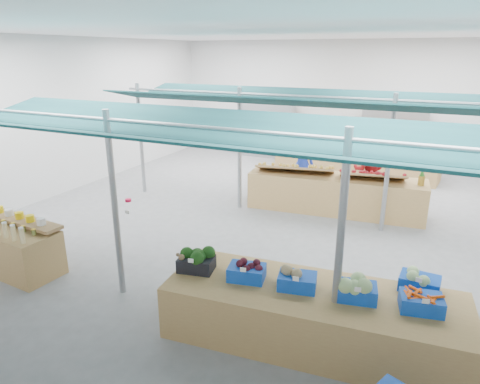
# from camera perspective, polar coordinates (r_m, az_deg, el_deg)

# --- Properties ---
(floor) EXTENTS (13.00, 13.00, 0.00)m
(floor) POSITION_cam_1_polar(r_m,az_deg,el_deg) (10.17, 3.82, -3.71)
(floor) COLOR slate
(floor) RESTS_ON ground
(hall) EXTENTS (13.00, 13.00, 13.00)m
(hall) POSITION_cam_1_polar(r_m,az_deg,el_deg) (10.85, 7.00, 12.02)
(hall) COLOR silver
(hall) RESTS_ON ground
(pole_grid) EXTENTS (10.00, 4.60, 3.00)m
(pole_grid) POSITION_cam_1_polar(r_m,az_deg,el_deg) (7.79, 4.44, 3.44)
(pole_grid) COLOR gray
(pole_grid) RESTS_ON floor
(awnings) EXTENTS (9.50, 7.08, 0.30)m
(awnings) POSITION_cam_1_polar(r_m,az_deg,el_deg) (7.60, 4.62, 10.52)
(awnings) COLOR #0A262C
(awnings) RESTS_ON pole_grid
(back_shelving_left) EXTENTS (2.00, 0.50, 2.00)m
(back_shelving_left) POSITION_cam_1_polar(r_m,az_deg,el_deg) (16.18, 3.56, 8.25)
(back_shelving_left) COLOR #B23F33
(back_shelving_left) RESTS_ON floor
(back_shelving_right) EXTENTS (2.00, 0.50, 2.00)m
(back_shelving_right) POSITION_cam_1_polar(r_m,az_deg,el_deg) (15.12, 19.68, 6.52)
(back_shelving_right) COLOR #B23F33
(back_shelving_right) RESTS_ON floor
(bottle_shelf) EXTENTS (1.87, 1.22, 1.09)m
(bottle_shelf) POSITION_cam_1_polar(r_m,az_deg,el_deg) (8.76, -27.79, -6.51)
(bottle_shelf) COLOR #9C7444
(bottle_shelf) RESTS_ON floor
(veg_counter) EXTENTS (4.07, 1.71, 0.77)m
(veg_counter) POSITION_cam_1_polar(r_m,az_deg,el_deg) (6.11, 9.54, -15.96)
(veg_counter) COLOR #9C7444
(veg_counter) RESTS_ON floor
(fruit_counter) EXTENTS (4.30, 1.42, 0.90)m
(fruit_counter) POSITION_cam_1_polar(r_m,az_deg,el_deg) (10.80, 12.53, -0.24)
(fruit_counter) COLOR #9C7444
(fruit_counter) RESTS_ON floor
(far_counter) EXTENTS (5.29, 1.59, 0.94)m
(far_counter) POSITION_cam_1_polar(r_m,az_deg,el_deg) (14.44, 14.92, 4.30)
(far_counter) COLOR #9C7444
(far_counter) RESTS_ON floor
(vendor_left) EXTENTS (0.65, 0.46, 1.69)m
(vendor_left) POSITION_cam_1_polar(r_m,az_deg,el_deg) (12.01, 8.31, 3.81)
(vendor_left) COLOR #1B34B1
(vendor_left) RESTS_ON floor
(vendor_right) EXTENTS (0.88, 0.72, 1.69)m
(vendor_right) POSITION_cam_1_polar(r_m,az_deg,el_deg) (11.63, 16.80, 2.75)
(vendor_right) COLOR maroon
(vendor_right) RESTS_ON floor
(crate_broccoli) EXTENTS (0.56, 0.45, 0.35)m
(crate_broccoli) POSITION_cam_1_polar(r_m,az_deg,el_deg) (6.27, -5.85, -9.03)
(crate_broccoli) COLOR black
(crate_broccoli) RESTS_ON veg_counter
(crate_beets) EXTENTS (0.56, 0.45, 0.29)m
(crate_beets) POSITION_cam_1_polar(r_m,az_deg,el_deg) (6.03, 0.90, -10.41)
(crate_beets) COLOR #1045B7
(crate_beets) RESTS_ON veg_counter
(crate_celeriac) EXTENTS (0.56, 0.45, 0.31)m
(crate_celeriac) POSITION_cam_1_polar(r_m,az_deg,el_deg) (5.86, 7.66, -11.35)
(crate_celeriac) COLOR #1045B7
(crate_celeriac) RESTS_ON veg_counter
(crate_cabbage) EXTENTS (0.56, 0.45, 0.35)m
(crate_cabbage) POSITION_cam_1_polar(r_m,az_deg,el_deg) (5.78, 15.31, -12.20)
(crate_cabbage) COLOR #1045B7
(crate_cabbage) RESTS_ON veg_counter
(crate_carrots) EXTENTS (0.56, 0.45, 0.29)m
(crate_carrots) POSITION_cam_1_polar(r_m,az_deg,el_deg) (5.82, 23.02, -13.37)
(crate_carrots) COLOR #1045B7
(crate_carrots) RESTS_ON veg_counter
(sparrow) EXTENTS (0.12, 0.09, 0.11)m
(sparrow) POSITION_cam_1_polar(r_m,az_deg,el_deg) (6.20, -7.89, -8.55)
(sparrow) COLOR brown
(sparrow) RESTS_ON crate_broccoli
(pole_ribbon) EXTENTS (0.12, 0.12, 0.28)m
(pole_ribbon) POSITION_cam_1_polar(r_m,az_deg,el_deg) (8.40, -14.70, -1.22)
(pole_ribbon) COLOR red
(pole_ribbon) RESTS_ON pole_grid
(apple_heap_yellow) EXTENTS (2.00, 1.06, 0.27)m
(apple_heap_yellow) POSITION_cam_1_polar(r_m,az_deg,el_deg) (10.69, 7.34, 3.32)
(apple_heap_yellow) COLOR #997247
(apple_heap_yellow) RESTS_ON fruit_counter
(apple_heap_red) EXTENTS (1.61, 0.98, 0.27)m
(apple_heap_red) POSITION_cam_1_polar(r_m,az_deg,el_deg) (10.47, 17.31, 2.31)
(apple_heap_red) COLOR #997247
(apple_heap_red) RESTS_ON fruit_counter
(pineapple) EXTENTS (0.14, 0.14, 0.39)m
(pineapple) POSITION_cam_1_polar(r_m,az_deg,el_deg) (10.48, 23.06, 1.78)
(pineapple) COLOR #8C6019
(pineapple) RESTS_ON fruit_counter
(crate_extra) EXTENTS (0.52, 0.42, 0.32)m
(crate_extra) POSITION_cam_1_polar(r_m,az_deg,el_deg) (6.24, 22.87, -10.78)
(crate_extra) COLOR #1045B7
(crate_extra) RESTS_ON veg_counter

